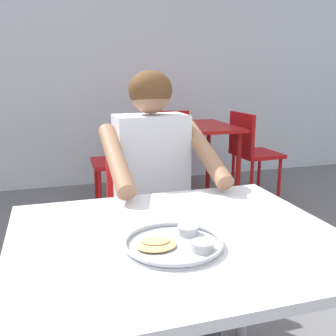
{
  "coord_description": "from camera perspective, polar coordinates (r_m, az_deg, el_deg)",
  "views": [
    {
      "loc": [
        -0.44,
        -0.99,
        1.21
      ],
      "look_at": [
        -0.04,
        0.32,
        0.87
      ],
      "focal_mm": 41.47,
      "sensor_mm": 36.0,
      "label": 1
    }
  ],
  "objects": [
    {
      "name": "thali_tray",
      "position": [
        1.14,
        0.98,
        -10.89
      ],
      "size": [
        0.29,
        0.29,
        0.03
      ],
      "color": "#B7BABF",
      "rests_on": "table_foreground"
    },
    {
      "name": "table_foreground",
      "position": [
        1.25,
        1.33,
        -12.98
      ],
      "size": [
        1.02,
        0.85,
        0.72
      ],
      "color": "silver",
      "rests_on": "ground"
    },
    {
      "name": "chair_foreground",
      "position": [
        2.08,
        -3.33,
        -6.54
      ],
      "size": [
        0.39,
        0.41,
        0.82
      ],
      "color": "red",
      "rests_on": "ground"
    },
    {
      "name": "table_background_red",
      "position": [
        3.57,
        2.72,
        4.78
      ],
      "size": [
        0.85,
        0.8,
        0.74
      ],
      "color": "#B71414",
      "rests_on": "ground"
    },
    {
      "name": "chair_red_right",
      "position": [
        3.81,
        12.0,
        2.84
      ],
      "size": [
        0.41,
        0.45,
        0.84
      ],
      "color": "red",
      "rests_on": "ground"
    },
    {
      "name": "diner_foreground",
      "position": [
        1.81,
        -1.71,
        -1.6
      ],
      "size": [
        0.5,
        0.56,
        1.22
      ],
      "color": "#3F3F3F",
      "rests_on": "ground"
    },
    {
      "name": "chair_red_far",
      "position": [
        4.17,
        0.31,
        3.94
      ],
      "size": [
        0.47,
        0.49,
        0.82
      ],
      "color": "red",
      "rests_on": "ground"
    },
    {
      "name": "chair_red_left",
      "position": [
        3.48,
        -6.71,
        1.94
      ],
      "size": [
        0.4,
        0.45,
        0.84
      ],
      "color": "red",
      "rests_on": "ground"
    },
    {
      "name": "back_wall",
      "position": [
        4.32,
        -11.77,
        20.16
      ],
      "size": [
        12.0,
        0.12,
        3.4
      ],
      "primitive_type": "cube",
      "color": "silver",
      "rests_on": "ground"
    }
  ]
}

